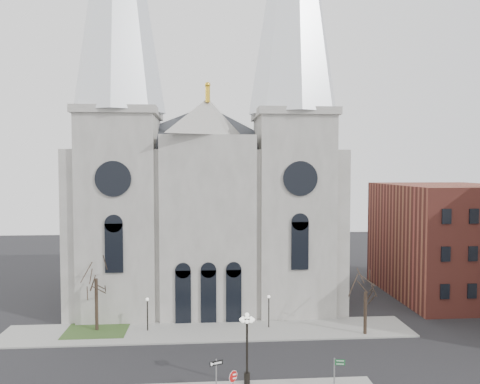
{
  "coord_description": "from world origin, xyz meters",
  "views": [
    {
      "loc": [
        -0.36,
        -34.17,
        16.13
      ],
      "look_at": [
        2.84,
        8.0,
        13.91
      ],
      "focal_mm": 35.0,
      "sensor_mm": 36.0,
      "label": 1
    }
  ],
  "objects": [
    {
      "name": "ground",
      "position": [
        0.0,
        0.0,
        0.0
      ],
      "size": [
        160.0,
        160.0,
        0.0
      ],
      "primitive_type": "plane",
      "color": "black",
      "rests_on": "ground"
    },
    {
      "name": "sidewalk_far",
      "position": [
        0.0,
        11.0,
        0.07
      ],
      "size": [
        40.0,
        6.0,
        0.14
      ],
      "primitive_type": "cube",
      "color": "gray",
      "rests_on": "ground"
    },
    {
      "name": "grass_patch",
      "position": [
        -11.0,
        12.0,
        0.09
      ],
      "size": [
        6.0,
        5.0,
        0.18
      ],
      "primitive_type": "cube",
      "color": "#2D4B20",
      "rests_on": "ground"
    },
    {
      "name": "cathedral",
      "position": [
        0.0,
        22.86,
        18.48
      ],
      "size": [
        33.0,
        26.66,
        54.0
      ],
      "color": "gray",
      "rests_on": "ground"
    },
    {
      "name": "bg_building_brick",
      "position": [
        30.0,
        22.0,
        7.0
      ],
      "size": [
        14.0,
        18.0,
        14.0
      ],
      "primitive_type": "cube",
      "color": "brown",
      "rests_on": "ground"
    },
    {
      "name": "tree_left",
      "position": [
        -11.0,
        12.0,
        5.58
      ],
      "size": [
        3.2,
        3.2,
        7.5
      ],
      "color": "black",
      "rests_on": "ground"
    },
    {
      "name": "tree_right",
      "position": [
        15.0,
        9.0,
        4.47
      ],
      "size": [
        3.2,
        3.2,
        6.0
      ],
      "color": "black",
      "rests_on": "ground"
    },
    {
      "name": "ped_lamp_left",
      "position": [
        -6.0,
        11.5,
        2.33
      ],
      "size": [
        0.32,
        0.32,
        3.26
      ],
      "color": "black",
      "rests_on": "sidewalk_far"
    },
    {
      "name": "ped_lamp_right",
      "position": [
        6.0,
        11.5,
        2.33
      ],
      "size": [
        0.32,
        0.32,
        3.26
      ],
      "color": "black",
      "rests_on": "sidewalk_far"
    },
    {
      "name": "stop_sign",
      "position": [
        1.5,
        -3.41,
        1.82
      ],
      "size": [
        0.79,
        0.33,
        2.34
      ],
      "rotation": [
        0.0,
        0.0,
        0.38
      ],
      "color": "slate",
      "rests_on": "sidewalk_near"
    },
    {
      "name": "globe_lamp",
      "position": [
        2.72,
        -0.5,
        3.49
      ],
      "size": [
        1.25,
        1.25,
        5.33
      ],
      "rotation": [
        0.0,
        0.0,
        -0.09
      ],
      "color": "black",
      "rests_on": "sidewalk_near"
    },
    {
      "name": "one_way_sign",
      "position": [
        0.42,
        -1.54,
        1.72
      ],
      "size": [
        0.97,
        0.43,
        2.36
      ],
      "rotation": [
        0.0,
        0.0,
        0.39
      ],
      "color": "slate",
      "rests_on": "sidewalk_near"
    },
    {
      "name": "street_name_sign",
      "position": [
        8.86,
        -2.36,
        1.6
      ],
      "size": [
        0.79,
        0.17,
        2.49
      ],
      "rotation": [
        0.0,
        0.0,
        -0.14
      ],
      "color": "slate",
      "rests_on": "sidewalk_near"
    }
  ]
}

